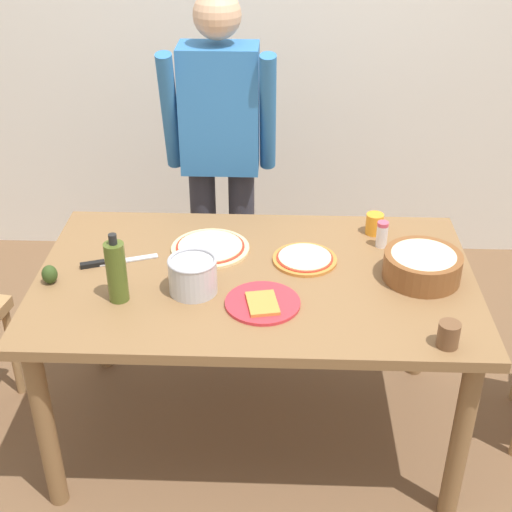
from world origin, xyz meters
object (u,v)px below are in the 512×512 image
object	(u,v)px
dining_table	(255,295)
avocado	(50,274)
person_cook	(221,150)
chef_knife	(110,262)
steel_pot	(193,275)
pizza_raw_on_board	(210,248)
plate_with_slice	(263,303)
pizza_cooked_on_tray	(305,259)
popcorn_bowl	(423,263)
salt_shaker	(382,234)
olive_oil_bottle	(116,271)
cup_orange	(374,224)
cup_small_brown	(449,335)

from	to	relation	value
dining_table	avocado	size ratio (longest dim) A/B	22.86
person_cook	chef_knife	bearing A→B (deg)	-117.60
dining_table	steel_pot	world-z (taller)	steel_pot
chef_knife	avocado	xyz separation A→B (m)	(-0.18, -0.14, 0.03)
pizza_raw_on_board	plate_with_slice	size ratio (longest dim) A/B	1.17
dining_table	pizza_cooked_on_tray	world-z (taller)	pizza_cooked_on_tray
popcorn_bowl	salt_shaker	world-z (taller)	popcorn_bowl
pizza_raw_on_board	chef_knife	world-z (taller)	pizza_raw_on_board
steel_pot	pizza_raw_on_board	bearing A→B (deg)	83.69
popcorn_bowl	chef_knife	world-z (taller)	popcorn_bowl
pizza_raw_on_board	olive_oil_bottle	world-z (taller)	olive_oil_bottle
plate_with_slice	popcorn_bowl	world-z (taller)	popcorn_bowl
popcorn_bowl	salt_shaker	distance (m)	0.26
pizza_cooked_on_tray	olive_oil_bottle	bearing A→B (deg)	-156.50
salt_shaker	avocado	xyz separation A→B (m)	(-1.22, -0.31, -0.02)
cup_orange	pizza_cooked_on_tray	bearing A→B (deg)	-141.09
popcorn_bowl	olive_oil_bottle	distance (m)	1.08
olive_oil_bottle	chef_knife	xyz separation A→B (m)	(-0.08, 0.23, -0.11)
steel_pot	plate_with_slice	bearing A→B (deg)	-17.67
cup_small_brown	avocado	distance (m)	1.39
pizza_raw_on_board	dining_table	bearing A→B (deg)	-43.96
popcorn_bowl	pizza_raw_on_board	bearing A→B (deg)	167.47
dining_table	cup_small_brown	size ratio (longest dim) A/B	18.82
popcorn_bowl	steel_pot	xyz separation A→B (m)	(-0.82, -0.12, 0.00)
dining_table	olive_oil_bottle	distance (m)	0.54
plate_with_slice	avocado	bearing A→B (deg)	171.62
pizza_cooked_on_tray	avocado	distance (m)	0.93
pizza_cooked_on_tray	avocado	world-z (taller)	avocado
person_cook	cup_small_brown	xyz separation A→B (m)	(0.80, -1.15, -0.14)
steel_pot	chef_knife	xyz separation A→B (m)	(-0.34, 0.17, -0.06)
pizza_cooked_on_tray	popcorn_bowl	world-z (taller)	popcorn_bowl
pizza_cooked_on_tray	chef_knife	bearing A→B (deg)	-176.20
popcorn_bowl	cup_orange	distance (m)	0.36
steel_pot	cup_small_brown	size ratio (longest dim) A/B	2.04
cup_orange	cup_small_brown	size ratio (longest dim) A/B	1.00
olive_oil_bottle	cup_small_brown	size ratio (longest dim) A/B	3.01
olive_oil_bottle	salt_shaker	world-z (taller)	olive_oil_bottle
pizza_raw_on_board	plate_with_slice	distance (m)	0.43
dining_table	olive_oil_bottle	bearing A→B (deg)	-159.28
plate_with_slice	cup_small_brown	xyz separation A→B (m)	(0.59, -0.20, 0.03)
dining_table	salt_shaker	world-z (taller)	salt_shaker
chef_knife	avocado	distance (m)	0.23
salt_shaker	steel_pot	bearing A→B (deg)	-153.74
plate_with_slice	cup_small_brown	size ratio (longest dim) A/B	3.06
cup_small_brown	chef_knife	world-z (taller)	cup_small_brown
cup_small_brown	chef_knife	size ratio (longest dim) A/B	0.30
salt_shaker	avocado	distance (m)	1.26
avocado	olive_oil_bottle	bearing A→B (deg)	-19.54
cup_small_brown	pizza_cooked_on_tray	bearing A→B (deg)	131.01
pizza_raw_on_board	pizza_cooked_on_tray	distance (m)	0.37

